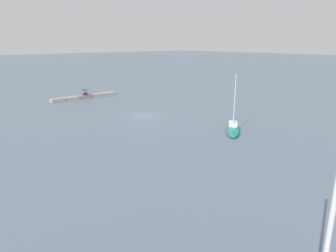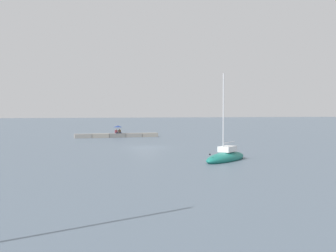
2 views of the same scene
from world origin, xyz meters
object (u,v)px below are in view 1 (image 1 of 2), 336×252
(person_seated_brown_left, at_px, (86,94))
(sailboat_teal_far, at_px, (233,130))
(umbrella_open_navy, at_px, (85,89))
(person_seated_maroon_right, at_px, (84,94))

(person_seated_brown_left, height_order, sailboat_teal_far, sailboat_teal_far)
(umbrella_open_navy, distance_m, sailboat_teal_far, 34.04)
(umbrella_open_navy, bearing_deg, sailboat_teal_far, 95.30)
(person_seated_maroon_right, height_order, sailboat_teal_far, sailboat_teal_far)
(person_seated_brown_left, bearing_deg, person_seated_maroon_right, -5.53)
(person_seated_brown_left, xyz_separation_m, umbrella_open_navy, (0.29, -0.05, 0.88))
(sailboat_teal_far, bearing_deg, person_seated_brown_left, -33.24)
(person_seated_maroon_right, bearing_deg, umbrella_open_navy, -172.96)
(umbrella_open_navy, bearing_deg, person_seated_brown_left, 170.87)
(person_seated_maroon_right, bearing_deg, person_seated_brown_left, 174.47)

